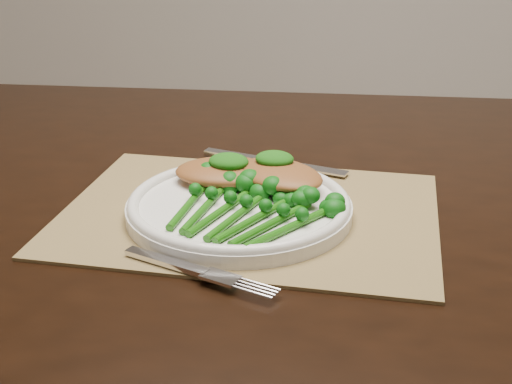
% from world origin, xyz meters
% --- Properties ---
extents(placemat, '(0.44, 0.33, 0.00)m').
position_xyz_m(placemat, '(-0.10, 0.04, 0.75)').
color(placemat, olive).
rests_on(placemat, dining_table).
extents(dinner_plate, '(0.26, 0.26, 0.02)m').
position_xyz_m(dinner_plate, '(-0.11, 0.03, 0.77)').
color(dinner_plate, white).
rests_on(dinner_plate, placemat).
extents(knife, '(0.21, 0.06, 0.01)m').
position_xyz_m(knife, '(-0.13, 0.19, 0.76)').
color(knife, silver).
rests_on(knife, placemat).
extents(fork, '(0.17, 0.06, 0.01)m').
position_xyz_m(fork, '(-0.10, -0.12, 0.76)').
color(fork, silver).
rests_on(fork, placemat).
extents(chicken_fillet_left, '(0.14, 0.11, 0.03)m').
position_xyz_m(chicken_fillet_left, '(-0.15, 0.09, 0.78)').
color(chicken_fillet_left, '#92582A').
rests_on(chicken_fillet_left, dinner_plate).
extents(chicken_fillet_right, '(0.14, 0.13, 0.02)m').
position_xyz_m(chicken_fillet_right, '(-0.08, 0.08, 0.79)').
color(chicken_fillet_right, '#92582A').
rests_on(chicken_fillet_right, dinner_plate).
extents(pesto_dollop_left, '(0.05, 0.04, 0.02)m').
position_xyz_m(pesto_dollop_left, '(-0.14, 0.08, 0.80)').
color(pesto_dollop_left, '#0E480A').
rests_on(pesto_dollop_left, chicken_fillet_left).
extents(pesto_dollop_right, '(0.05, 0.04, 0.02)m').
position_xyz_m(pesto_dollop_right, '(-0.09, 0.09, 0.80)').
color(pesto_dollop_right, '#0E480A').
rests_on(pesto_dollop_right, chicken_fillet_right).
extents(broccolini_bundle, '(0.19, 0.20, 0.04)m').
position_xyz_m(broccolini_bundle, '(-0.10, -0.02, 0.77)').
color(broccolini_bundle, '#16560B').
rests_on(broccolini_bundle, dinner_plate).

